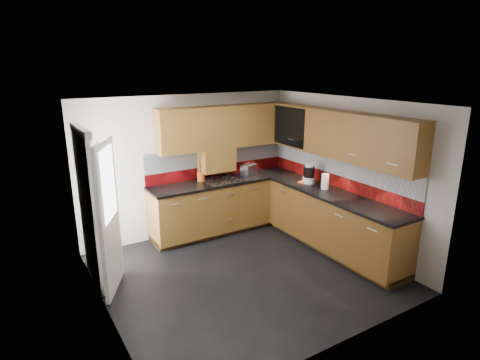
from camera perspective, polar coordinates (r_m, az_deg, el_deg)
room at (r=5.31m, az=0.69°, el=1.19°), size 4.00×3.80×2.64m
base_cabinets at (r=6.78m, az=5.10°, el=-4.94°), size 2.70×3.20×0.95m
countertop at (r=6.60m, az=5.18°, el=-1.09°), size 2.72×3.22×0.04m
backsplash at (r=6.83m, az=5.63°, el=2.00°), size 2.70×3.20×0.54m
upper_cabinets at (r=6.56m, az=6.23°, el=7.01°), size 2.50×3.20×0.72m
extractor_hood at (r=6.96m, az=-3.34°, el=2.91°), size 0.60×0.33×0.40m
glass_cabinet at (r=7.07m, az=7.93°, el=7.83°), size 0.32×0.80×0.66m
back_door at (r=5.50m, az=-19.67°, el=-4.37°), size 0.42×1.19×2.04m
gas_hob at (r=6.90m, az=-2.64°, el=0.02°), size 0.58×0.51×0.04m
utensil_pot at (r=6.89m, az=-5.62°, el=0.68°), size 0.13×0.13×0.46m
toaster at (r=7.24m, az=1.27°, el=1.50°), size 0.32×0.26×0.21m
food_processor at (r=6.81m, az=9.78°, el=0.77°), size 0.20×0.20×0.33m
paper_towel at (r=6.55m, az=12.00°, el=-0.20°), size 0.14×0.14×0.25m
orange_cloth at (r=6.86m, az=8.92°, el=-0.32°), size 0.18×0.17×0.02m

